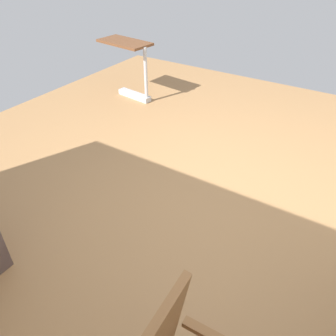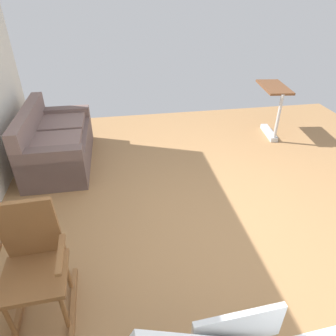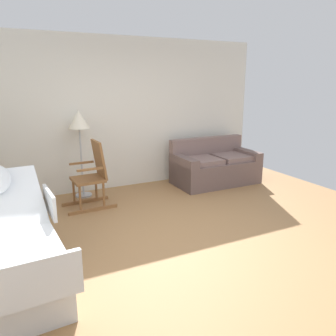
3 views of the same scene
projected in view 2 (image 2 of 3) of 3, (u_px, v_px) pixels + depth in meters
name	position (u px, v px, depth m)	size (l,w,h in m)	color
ground_plane	(219.00, 225.00, 3.43)	(6.85, 6.85, 0.00)	#9E7247
couch	(57.00, 144.00, 4.44)	(1.60, 0.85, 0.85)	#68534F
rocking_chair	(34.00, 264.00, 2.32)	(0.78, 0.52, 1.05)	brown
overbed_table	(273.00, 105.00, 5.18)	(0.87, 0.50, 0.84)	#B2B5BA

